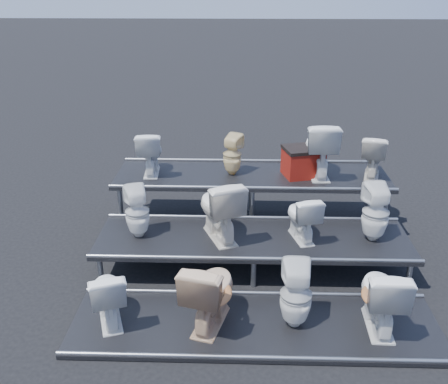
{
  "coord_description": "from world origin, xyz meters",
  "views": [
    {
      "loc": [
        -0.21,
        -5.92,
        3.74
      ],
      "look_at": [
        -0.4,
        0.1,
        1.08
      ],
      "focal_mm": 40.0,
      "sensor_mm": 36.0,
      "label": 1
    }
  ],
  "objects_px": {
    "toilet_7": "(376,213)",
    "toilet_8": "(150,152)",
    "toilet_0": "(107,295)",
    "toilet_6": "(302,217)",
    "toilet_10": "(319,148)",
    "toilet_11": "(374,155)",
    "toilet_9": "(232,155)",
    "toilet_4": "(137,212)",
    "toilet_2": "(296,295)",
    "toilet_5": "(219,208)",
    "toilet_3": "(381,295)",
    "toilet_1": "(210,291)",
    "red_crate": "(303,163)"
  },
  "relations": [
    {
      "from": "toilet_1",
      "to": "toilet_5",
      "type": "xyz_separation_m",
      "value": [
        0.06,
        1.3,
        0.4
      ]
    },
    {
      "from": "toilet_0",
      "to": "toilet_3",
      "type": "relative_size",
      "value": 0.87
    },
    {
      "from": "toilet_0",
      "to": "toilet_5",
      "type": "height_order",
      "value": "toilet_5"
    },
    {
      "from": "toilet_9",
      "to": "toilet_10",
      "type": "xyz_separation_m",
      "value": [
        1.32,
        0.0,
        0.11
      ]
    },
    {
      "from": "toilet_2",
      "to": "toilet_9",
      "type": "bearing_deg",
      "value": -72.62
    },
    {
      "from": "toilet_6",
      "to": "toilet_7",
      "type": "distance_m",
      "value": 0.96
    },
    {
      "from": "toilet_8",
      "to": "toilet_5",
      "type": "bearing_deg",
      "value": 126.31
    },
    {
      "from": "toilet_11",
      "to": "toilet_7",
      "type": "bearing_deg",
      "value": 95.39
    },
    {
      "from": "toilet_0",
      "to": "toilet_11",
      "type": "height_order",
      "value": "toilet_11"
    },
    {
      "from": "toilet_7",
      "to": "toilet_8",
      "type": "height_order",
      "value": "toilet_8"
    },
    {
      "from": "toilet_4",
      "to": "toilet_11",
      "type": "bearing_deg",
      "value": -179.61
    },
    {
      "from": "toilet_3",
      "to": "toilet_4",
      "type": "relative_size",
      "value": 1.15
    },
    {
      "from": "toilet_0",
      "to": "toilet_1",
      "type": "xyz_separation_m",
      "value": [
        1.16,
        0.0,
        0.07
      ]
    },
    {
      "from": "toilet_6",
      "to": "toilet_8",
      "type": "bearing_deg",
      "value": -45.43
    },
    {
      "from": "toilet_7",
      "to": "red_crate",
      "type": "height_order",
      "value": "red_crate"
    },
    {
      "from": "toilet_2",
      "to": "toilet_7",
      "type": "height_order",
      "value": "toilet_7"
    },
    {
      "from": "toilet_0",
      "to": "toilet_6",
      "type": "xyz_separation_m",
      "value": [
        2.31,
        1.3,
        0.37
      ]
    },
    {
      "from": "toilet_2",
      "to": "toilet_5",
      "type": "distance_m",
      "value": 1.64
    },
    {
      "from": "toilet_3",
      "to": "toilet_11",
      "type": "bearing_deg",
      "value": -97.89
    },
    {
      "from": "toilet_4",
      "to": "toilet_6",
      "type": "bearing_deg",
      "value": 159.43
    },
    {
      "from": "toilet_7",
      "to": "toilet_8",
      "type": "relative_size",
      "value": 1.15
    },
    {
      "from": "toilet_8",
      "to": "toilet_9",
      "type": "height_order",
      "value": "toilet_8"
    },
    {
      "from": "toilet_10",
      "to": "toilet_4",
      "type": "bearing_deg",
      "value": 25.95
    },
    {
      "from": "toilet_1",
      "to": "toilet_3",
      "type": "height_order",
      "value": "toilet_1"
    },
    {
      "from": "toilet_7",
      "to": "toilet_5",
      "type": "bearing_deg",
      "value": -6.58
    },
    {
      "from": "toilet_1",
      "to": "toilet_2",
      "type": "height_order",
      "value": "toilet_1"
    },
    {
      "from": "red_crate",
      "to": "toilet_8",
      "type": "bearing_deg",
      "value": 164.78
    },
    {
      "from": "toilet_1",
      "to": "red_crate",
      "type": "height_order",
      "value": "red_crate"
    },
    {
      "from": "toilet_1",
      "to": "toilet_3",
      "type": "distance_m",
      "value": 1.9
    },
    {
      "from": "toilet_3",
      "to": "red_crate",
      "type": "distance_m",
      "value": 2.71
    },
    {
      "from": "toilet_0",
      "to": "red_crate",
      "type": "height_order",
      "value": "red_crate"
    },
    {
      "from": "toilet_9",
      "to": "toilet_11",
      "type": "xyz_separation_m",
      "value": [
        2.15,
        0.0,
        0.01
      ]
    },
    {
      "from": "toilet_10",
      "to": "toilet_0",
      "type": "bearing_deg",
      "value": 43.16
    },
    {
      "from": "toilet_6",
      "to": "toilet_0",
      "type": "bearing_deg",
      "value": 14.42
    },
    {
      "from": "toilet_5",
      "to": "toilet_7",
      "type": "relative_size",
      "value": 1.09
    },
    {
      "from": "toilet_8",
      "to": "toilet_9",
      "type": "relative_size",
      "value": 1.08
    },
    {
      "from": "toilet_10",
      "to": "toilet_11",
      "type": "distance_m",
      "value": 0.83
    },
    {
      "from": "toilet_3",
      "to": "red_crate",
      "type": "xyz_separation_m",
      "value": [
        -0.61,
        2.57,
        0.59
      ]
    },
    {
      "from": "toilet_0",
      "to": "red_crate",
      "type": "bearing_deg",
      "value": -152.75
    },
    {
      "from": "toilet_0",
      "to": "toilet_3",
      "type": "bearing_deg",
      "value": 160.8
    },
    {
      "from": "toilet_10",
      "to": "toilet_11",
      "type": "relative_size",
      "value": 1.31
    },
    {
      "from": "toilet_5",
      "to": "toilet_9",
      "type": "height_order",
      "value": "toilet_9"
    },
    {
      "from": "toilet_7",
      "to": "toilet_11",
      "type": "bearing_deg",
      "value": -107.31
    },
    {
      "from": "toilet_6",
      "to": "red_crate",
      "type": "distance_m",
      "value": 1.31
    },
    {
      "from": "toilet_7",
      "to": "toilet_8",
      "type": "distance_m",
      "value": 3.44
    },
    {
      "from": "toilet_3",
      "to": "toilet_6",
      "type": "xyz_separation_m",
      "value": [
        -0.75,
        1.3,
        0.31
      ]
    },
    {
      "from": "toilet_1",
      "to": "toilet_6",
      "type": "relative_size",
      "value": 1.33
    },
    {
      "from": "toilet_9",
      "to": "toilet_2",
      "type": "bearing_deg",
      "value": 130.84
    },
    {
      "from": "toilet_2",
      "to": "toilet_6",
      "type": "bearing_deg",
      "value": -97.13
    },
    {
      "from": "toilet_2",
      "to": "toilet_8",
      "type": "relative_size",
      "value": 1.16
    }
  ]
}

